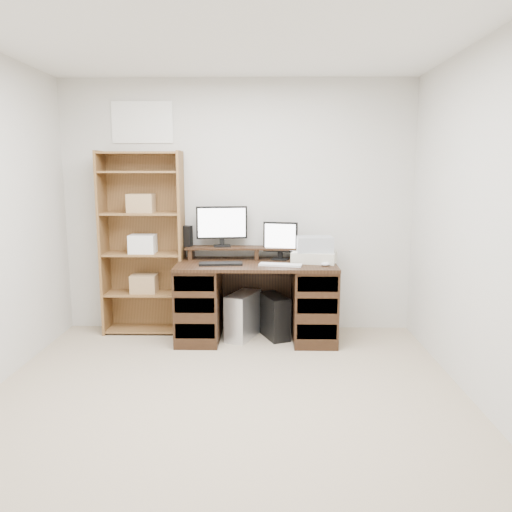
{
  "coord_description": "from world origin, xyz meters",
  "views": [
    {
      "loc": [
        0.28,
        -3.01,
        1.61
      ],
      "look_at": [
        0.19,
        1.43,
        0.85
      ],
      "focal_mm": 35.0,
      "sensor_mm": 36.0,
      "label": 1
    }
  ],
  "objects_px": {
    "monitor_wide": "(222,224)",
    "bookshelf": "(143,242)",
    "tower_silver": "(243,315)",
    "monitor_small": "(280,239)",
    "desk": "(256,299)",
    "printer": "(314,257)",
    "tower_black": "(274,316)"
  },
  "relations": [
    {
      "from": "tower_black",
      "to": "tower_silver",
      "type": "bearing_deg",
      "value": 163.44
    },
    {
      "from": "tower_silver",
      "to": "printer",
      "type": "bearing_deg",
      "value": 24.36
    },
    {
      "from": "monitor_small",
      "to": "tower_black",
      "type": "distance_m",
      "value": 0.75
    },
    {
      "from": "printer",
      "to": "tower_silver",
      "type": "height_order",
      "value": "printer"
    },
    {
      "from": "printer",
      "to": "tower_black",
      "type": "distance_m",
      "value": 0.7
    },
    {
      "from": "desk",
      "to": "monitor_wide",
      "type": "xyz_separation_m",
      "value": [
        -0.35,
        0.23,
        0.7
      ]
    },
    {
      "from": "desk",
      "to": "bookshelf",
      "type": "xyz_separation_m",
      "value": [
        -1.13,
        0.21,
        0.53
      ]
    },
    {
      "from": "monitor_wide",
      "to": "printer",
      "type": "distance_m",
      "value": 0.96
    },
    {
      "from": "bookshelf",
      "to": "printer",
      "type": "bearing_deg",
      "value": -5.69
    },
    {
      "from": "tower_silver",
      "to": "bookshelf",
      "type": "height_order",
      "value": "bookshelf"
    },
    {
      "from": "printer",
      "to": "tower_silver",
      "type": "distance_m",
      "value": 0.9
    },
    {
      "from": "monitor_wide",
      "to": "monitor_small",
      "type": "distance_m",
      "value": 0.6
    },
    {
      "from": "desk",
      "to": "tower_black",
      "type": "height_order",
      "value": "desk"
    },
    {
      "from": "monitor_wide",
      "to": "monitor_small",
      "type": "xyz_separation_m",
      "value": [
        0.58,
        -0.06,
        -0.14
      ]
    },
    {
      "from": "tower_black",
      "to": "bookshelf",
      "type": "relative_size",
      "value": 0.25
    },
    {
      "from": "tower_silver",
      "to": "monitor_small",
      "type": "bearing_deg",
      "value": 44.38
    },
    {
      "from": "desk",
      "to": "tower_silver",
      "type": "relative_size",
      "value": 3.37
    },
    {
      "from": "monitor_wide",
      "to": "tower_black",
      "type": "height_order",
      "value": "monitor_wide"
    },
    {
      "from": "monitor_wide",
      "to": "bookshelf",
      "type": "height_order",
      "value": "bookshelf"
    },
    {
      "from": "desk",
      "to": "bookshelf",
      "type": "bearing_deg",
      "value": 169.29
    },
    {
      "from": "desk",
      "to": "printer",
      "type": "distance_m",
      "value": 0.69
    },
    {
      "from": "desk",
      "to": "monitor_wide",
      "type": "bearing_deg",
      "value": 146.21
    },
    {
      "from": "desk",
      "to": "monitor_small",
      "type": "relative_size",
      "value": 4.06
    },
    {
      "from": "tower_silver",
      "to": "tower_black",
      "type": "distance_m",
      "value": 0.3
    },
    {
      "from": "desk",
      "to": "tower_silver",
      "type": "distance_m",
      "value": 0.21
    },
    {
      "from": "monitor_wide",
      "to": "monitor_small",
      "type": "height_order",
      "value": "monitor_wide"
    },
    {
      "from": "desk",
      "to": "tower_black",
      "type": "bearing_deg",
      "value": 16.71
    },
    {
      "from": "monitor_wide",
      "to": "tower_silver",
      "type": "distance_m",
      "value": 0.92
    },
    {
      "from": "monitor_small",
      "to": "bookshelf",
      "type": "height_order",
      "value": "bookshelf"
    },
    {
      "from": "monitor_small",
      "to": "tower_silver",
      "type": "relative_size",
      "value": 0.83
    },
    {
      "from": "monitor_small",
      "to": "tower_silver",
      "type": "xyz_separation_m",
      "value": [
        -0.36,
        -0.15,
        -0.73
      ]
    },
    {
      "from": "monitor_small",
      "to": "tower_black",
      "type": "xyz_separation_m",
      "value": [
        -0.06,
        -0.12,
        -0.74
      ]
    }
  ]
}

